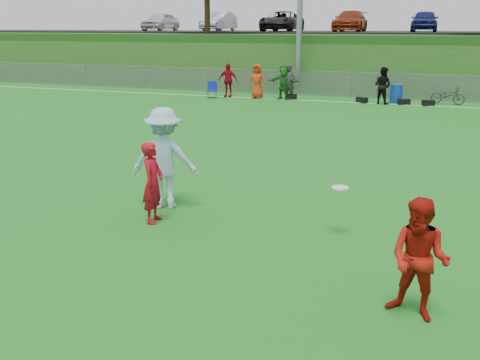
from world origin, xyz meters
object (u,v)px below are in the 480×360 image
at_px(frisbee, 340,188).
at_px(player_red_left, 153,183).
at_px(player_red_center, 419,260).
at_px(recycling_bin, 396,94).
at_px(player_blue, 165,159).
at_px(bicycle, 448,95).

bearing_deg(frisbee, player_red_left, -172.08).
distance_m(player_red_left, player_red_center, 5.08).
bearing_deg(recycling_bin, player_red_left, -99.82).
bearing_deg(player_red_center, player_blue, 169.17).
distance_m(player_red_center, player_blue, 5.60).
height_order(player_red_center, bicycle, player_red_center).
height_order(recycling_bin, bicycle, recycling_bin).
bearing_deg(recycling_bin, player_blue, -100.82).
bearing_deg(player_blue, bicycle, -121.21).
height_order(player_red_left, player_red_center, player_red_center).
xyz_separation_m(player_red_center, player_blue, (-4.87, 2.74, 0.23)).
relative_size(frisbee, recycling_bin, 0.33).
relative_size(player_red_left, player_blue, 0.75).
bearing_deg(player_red_center, recycling_bin, 113.11).
xyz_separation_m(player_red_left, player_red_center, (4.70, -1.93, 0.02)).
bearing_deg(player_red_left, recycling_bin, -16.81).
bearing_deg(bicycle, player_blue, 179.88).
distance_m(player_blue, recycling_bin, 17.53).
distance_m(player_blue, bicycle, 18.44).
relative_size(player_red_center, recycling_bin, 1.79).
bearing_deg(frisbee, recycling_bin, 90.72).
relative_size(player_blue, bicycle, 1.29).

